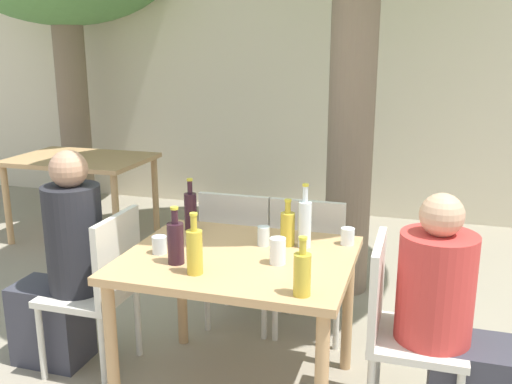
{
  "coord_description": "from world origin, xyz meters",
  "views": [
    {
      "loc": [
        0.85,
        -2.52,
        1.79
      ],
      "look_at": [
        0.0,
        0.3,
        1.03
      ],
      "focal_mm": 40.0,
      "sensor_mm": 36.0,
      "label": 1
    }
  ],
  "objects_px": {
    "drinking_glass_1": "(264,236)",
    "dining_table_back": "(81,168)",
    "patio_chair_3": "(310,258)",
    "oil_cruet_4": "(288,228)",
    "patio_chair_2": "(240,251)",
    "drinking_glass_2": "(348,236)",
    "oil_cruet_0": "(195,250)",
    "person_seated_1": "(453,331)",
    "wine_bottle_1": "(191,210)",
    "drinking_glass_0": "(278,251)",
    "drinking_glass_3": "(159,245)",
    "patio_chair_0": "(101,283)",
    "oil_cruet_5": "(302,273)",
    "wine_bottle_3": "(176,242)",
    "patio_chair_1": "(400,323)",
    "water_bottle_2": "(305,223)",
    "dining_table_front": "(239,274)",
    "person_seated_0": "(64,273)"
  },
  "relations": [
    {
      "from": "drinking_glass_3",
      "to": "oil_cruet_0",
      "type": "bearing_deg",
      "value": -35.03
    },
    {
      "from": "water_bottle_2",
      "to": "oil_cruet_4",
      "type": "distance_m",
      "value": 0.1
    },
    {
      "from": "dining_table_front",
      "to": "oil_cruet_4",
      "type": "bearing_deg",
      "value": 47.37
    },
    {
      "from": "person_seated_1",
      "to": "oil_cruet_0",
      "type": "xyz_separation_m",
      "value": [
        -1.15,
        -0.28,
        0.37
      ]
    },
    {
      "from": "dining_table_back",
      "to": "patio_chair_1",
      "type": "relative_size",
      "value": 1.34
    },
    {
      "from": "patio_chair_3",
      "to": "drinking_glass_3",
      "type": "height_order",
      "value": "patio_chair_3"
    },
    {
      "from": "oil_cruet_0",
      "to": "water_bottle_2",
      "type": "bearing_deg",
      "value": 50.78
    },
    {
      "from": "oil_cruet_5",
      "to": "oil_cruet_4",
      "type": "bearing_deg",
      "value": 109.36
    },
    {
      "from": "patio_chair_2",
      "to": "water_bottle_2",
      "type": "relative_size",
      "value": 2.75
    },
    {
      "from": "drinking_glass_1",
      "to": "wine_bottle_3",
      "type": "bearing_deg",
      "value": -132.65
    },
    {
      "from": "wine_bottle_3",
      "to": "oil_cruet_4",
      "type": "relative_size",
      "value": 1.13
    },
    {
      "from": "drinking_glass_1",
      "to": "water_bottle_2",
      "type": "bearing_deg",
      "value": 11.66
    },
    {
      "from": "dining_table_back",
      "to": "oil_cruet_0",
      "type": "distance_m",
      "value": 3.07
    },
    {
      "from": "patio_chair_3",
      "to": "oil_cruet_5",
      "type": "relative_size",
      "value": 3.59
    },
    {
      "from": "oil_cruet_0",
      "to": "drinking_glass_1",
      "type": "height_order",
      "value": "oil_cruet_0"
    },
    {
      "from": "dining_table_front",
      "to": "person_seated_1",
      "type": "distance_m",
      "value": 1.05
    },
    {
      "from": "oil_cruet_5",
      "to": "drinking_glass_3",
      "type": "height_order",
      "value": "oil_cruet_5"
    },
    {
      "from": "person_seated_1",
      "to": "patio_chair_2",
      "type": "bearing_deg",
      "value": 61.06
    },
    {
      "from": "oil_cruet_4",
      "to": "drinking_glass_3",
      "type": "relative_size",
      "value": 2.79
    },
    {
      "from": "water_bottle_2",
      "to": "wine_bottle_3",
      "type": "height_order",
      "value": "water_bottle_2"
    },
    {
      "from": "drinking_glass_2",
      "to": "patio_chair_0",
      "type": "bearing_deg",
      "value": -166.28
    },
    {
      "from": "patio_chair_3",
      "to": "water_bottle_2",
      "type": "height_order",
      "value": "water_bottle_2"
    },
    {
      "from": "water_bottle_2",
      "to": "drinking_glass_0",
      "type": "distance_m",
      "value": 0.29
    },
    {
      "from": "patio_chair_0",
      "to": "drinking_glass_3",
      "type": "xyz_separation_m",
      "value": [
        0.41,
        -0.09,
        0.29
      ]
    },
    {
      "from": "patio_chair_0",
      "to": "drinking_glass_1",
      "type": "distance_m",
      "value": 0.94
    },
    {
      "from": "wine_bottle_3",
      "to": "drinking_glass_0",
      "type": "relative_size",
      "value": 2.19
    },
    {
      "from": "drinking_glass_1",
      "to": "dining_table_back",
      "type": "bearing_deg",
      "value": 141.79
    },
    {
      "from": "patio_chair_0",
      "to": "drinking_glass_0",
      "type": "bearing_deg",
      "value": 87.06
    },
    {
      "from": "drinking_glass_0",
      "to": "oil_cruet_5",
      "type": "bearing_deg",
      "value": -59.14
    },
    {
      "from": "patio_chair_1",
      "to": "patio_chair_2",
      "type": "height_order",
      "value": "same"
    },
    {
      "from": "drinking_glass_0",
      "to": "drinking_glass_3",
      "type": "relative_size",
      "value": 1.45
    },
    {
      "from": "wine_bottle_3",
      "to": "drinking_glass_2",
      "type": "bearing_deg",
      "value": 33.8
    },
    {
      "from": "patio_chair_2",
      "to": "drinking_glass_2",
      "type": "bearing_deg",
      "value": 152.12
    },
    {
      "from": "patio_chair_3",
      "to": "oil_cruet_4",
      "type": "xyz_separation_m",
      "value": [
        -0.03,
        -0.48,
        0.35
      ]
    },
    {
      "from": "patio_chair_1",
      "to": "wine_bottle_3",
      "type": "height_order",
      "value": "wine_bottle_3"
    },
    {
      "from": "patio_chair_0",
      "to": "oil_cruet_5",
      "type": "distance_m",
      "value": 1.3
    },
    {
      "from": "patio_chair_1",
      "to": "oil_cruet_5",
      "type": "distance_m",
      "value": 0.64
    },
    {
      "from": "oil_cruet_0",
      "to": "drinking_glass_0",
      "type": "xyz_separation_m",
      "value": [
        0.33,
        0.22,
        -0.05
      ]
    },
    {
      "from": "drinking_glass_2",
      "to": "patio_chair_2",
      "type": "bearing_deg",
      "value": 152.12
    },
    {
      "from": "oil_cruet_0",
      "to": "oil_cruet_5",
      "type": "bearing_deg",
      "value": -9.5
    },
    {
      "from": "patio_chair_3",
      "to": "patio_chair_0",
      "type": "bearing_deg",
      "value": 34.33
    },
    {
      "from": "patio_chair_0",
      "to": "wine_bottle_3",
      "type": "distance_m",
      "value": 0.68
    },
    {
      "from": "dining_table_front",
      "to": "drinking_glass_1",
      "type": "xyz_separation_m",
      "value": [
        0.08,
        0.17,
        0.15
      ]
    },
    {
      "from": "patio_chair_3",
      "to": "drinking_glass_1",
      "type": "height_order",
      "value": "patio_chair_3"
    },
    {
      "from": "oil_cruet_0",
      "to": "wine_bottle_3",
      "type": "bearing_deg",
      "value": 146.06
    },
    {
      "from": "dining_table_back",
      "to": "person_seated_0",
      "type": "bearing_deg",
      "value": -59.27
    },
    {
      "from": "drinking_glass_0",
      "to": "wine_bottle_3",
      "type": "bearing_deg",
      "value": -163.98
    },
    {
      "from": "patio_chair_3",
      "to": "person_seated_1",
      "type": "xyz_separation_m",
      "value": [
        0.81,
        -0.7,
        -0.01
      ]
    },
    {
      "from": "oil_cruet_0",
      "to": "drinking_glass_2",
      "type": "xyz_separation_m",
      "value": [
        0.61,
        0.59,
        -0.07
      ]
    },
    {
      "from": "dining_table_back",
      "to": "wine_bottle_1",
      "type": "relative_size",
      "value": 4.17
    }
  ]
}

